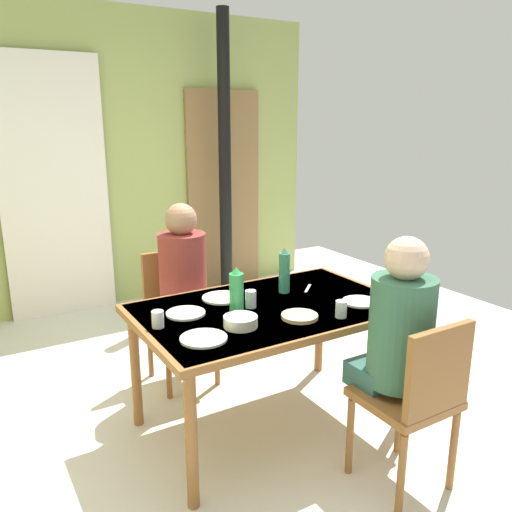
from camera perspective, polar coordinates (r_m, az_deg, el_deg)
name	(u,v)px	position (r m, az deg, el deg)	size (l,w,h in m)	color
ground_plane	(213,433)	(3.11, -4.76, -18.83)	(6.46, 6.46, 0.00)	silver
wall_back	(87,162)	(4.96, -18.09, 9.81)	(4.53, 0.10, 2.69)	#A1B061
door_wooden	(224,191)	(5.38, -3.59, 7.15)	(0.80, 0.05, 2.00)	olive
stove_pipe_column	(225,159)	(5.05, -3.45, 10.58)	(0.12, 0.12, 2.69)	black
curtain_panel	(55,190)	(4.83, -21.26, 6.83)	(0.90, 0.03, 2.26)	white
dining_table	(270,318)	(2.88, 1.54, -6.80)	(1.45, 0.92, 0.73)	brown
chair_near_diner	(417,396)	(2.56, 17.26, -14.47)	(0.40, 0.40, 0.87)	brown
chair_far_diner	(177,308)	(3.52, -8.67, -5.66)	(0.40, 0.40, 0.87)	brown
person_near_diner	(399,328)	(2.52, 15.45, -7.64)	(0.30, 0.37, 0.77)	#2F5C53
person_far_diner	(184,272)	(3.31, -7.96, -1.79)	(0.30, 0.37, 0.77)	maroon
water_bottle_green_near	(236,292)	(2.70, -2.17, -4.02)	(0.07, 0.07, 0.26)	green
water_bottle_green_far	(284,271)	(3.04, 3.14, -1.71)	(0.07, 0.07, 0.27)	#348964
serving_bowl_center	(240,321)	(2.57, -1.72, -7.21)	(0.17, 0.17, 0.06)	silver
dinner_plate_near_left	(360,302)	(2.96, 11.39, -4.95)	(0.20, 0.20, 0.01)	white
dinner_plate_near_right	(186,313)	(2.76, -7.74, -6.25)	(0.21, 0.21, 0.01)	white
dinner_plate_far_center	(204,338)	(2.45, -5.79, -9.00)	(0.22, 0.22, 0.01)	white
dinner_plate_far_side	(222,298)	(2.97, -3.75, -4.60)	(0.23, 0.23, 0.01)	white
drinking_glass_by_near_diner	(251,299)	(2.82, -0.58, -4.75)	(0.06, 0.06, 0.10)	silver
drinking_glass_by_far_diner	(158,319)	(2.60, -10.76, -6.84)	(0.06, 0.06, 0.09)	silver
drinking_glass_spare_center	(341,309)	(2.72, 9.35, -5.78)	(0.06, 0.06, 0.09)	silver
bread_plate_sliced	(300,316)	(2.69, 4.81, -6.62)	(0.19, 0.19, 0.02)	#DBB77A
cutlery_knife_near	(398,305)	(2.96, 15.39, -5.27)	(0.15, 0.02, 0.00)	silver
cutlery_fork_near	(308,288)	(3.15, 5.72, -3.56)	(0.15, 0.02, 0.00)	silver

